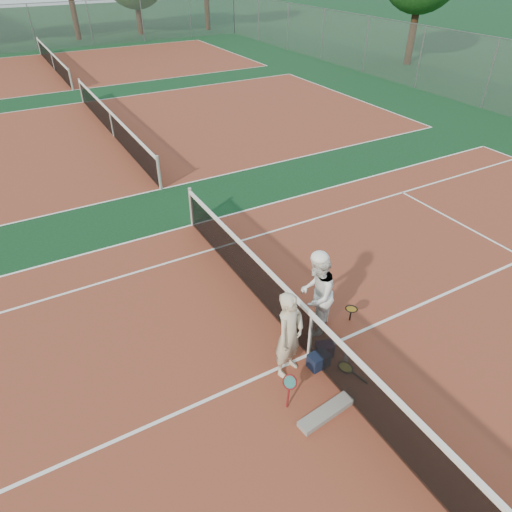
{
  "coord_description": "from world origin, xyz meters",
  "views": [
    {
      "loc": [
        -3.79,
        -4.71,
        6.31
      ],
      "look_at": [
        0.0,
        1.99,
        1.05
      ],
      "focal_mm": 32.0,
      "sensor_mm": 36.0,
      "label": 1
    }
  ],
  "objects_px": {
    "racket_red": "(289,389)",
    "player_a": "(289,335)",
    "racket_spare": "(345,368)",
    "racket_black_held": "(350,315)",
    "net_main": "(310,335)",
    "sports_bag_navy": "(319,360)",
    "player_b": "(316,295)",
    "sports_bag_purple": "(324,349)",
    "water_bottle": "(346,357)"
  },
  "relations": [
    {
      "from": "water_bottle",
      "to": "net_main",
      "type": "bearing_deg",
      "value": 134.64
    },
    {
      "from": "net_main",
      "to": "sports_bag_purple",
      "type": "relative_size",
      "value": 34.29
    },
    {
      "from": "net_main",
      "to": "sports_bag_navy",
      "type": "bearing_deg",
      "value": -91.35
    },
    {
      "from": "player_b",
      "to": "water_bottle",
      "type": "relative_size",
      "value": 5.93
    },
    {
      "from": "racket_red",
      "to": "player_a",
      "type": "bearing_deg",
      "value": 14.04
    },
    {
      "from": "player_b",
      "to": "sports_bag_purple",
      "type": "height_order",
      "value": "player_b"
    },
    {
      "from": "sports_bag_navy",
      "to": "player_b",
      "type": "bearing_deg",
      "value": 59.98
    },
    {
      "from": "racket_red",
      "to": "racket_spare",
      "type": "xyz_separation_m",
      "value": [
        1.24,
        0.06,
        -0.24
      ]
    },
    {
      "from": "racket_black_held",
      "to": "sports_bag_navy",
      "type": "bearing_deg",
      "value": -20.08
    },
    {
      "from": "water_bottle",
      "to": "racket_black_held",
      "type": "bearing_deg",
      "value": 47.42
    },
    {
      "from": "net_main",
      "to": "racket_black_held",
      "type": "xyz_separation_m",
      "value": [
        1.16,
        0.25,
        -0.23
      ]
    },
    {
      "from": "net_main",
      "to": "sports_bag_purple",
      "type": "xyz_separation_m",
      "value": [
        0.26,
        -0.13,
        -0.38
      ]
    },
    {
      "from": "player_a",
      "to": "racket_black_held",
      "type": "bearing_deg",
      "value": -11.66
    },
    {
      "from": "racket_spare",
      "to": "sports_bag_purple",
      "type": "xyz_separation_m",
      "value": [
        -0.1,
        0.5,
        0.08
      ]
    },
    {
      "from": "racket_red",
      "to": "racket_black_held",
      "type": "distance_m",
      "value": 2.24
    },
    {
      "from": "player_a",
      "to": "sports_bag_navy",
      "type": "relative_size",
      "value": 4.68
    },
    {
      "from": "player_b",
      "to": "racket_red",
      "type": "relative_size",
      "value": 3.06
    },
    {
      "from": "player_a",
      "to": "sports_bag_purple",
      "type": "height_order",
      "value": "player_a"
    },
    {
      "from": "racket_black_held",
      "to": "sports_bag_purple",
      "type": "bearing_deg",
      "value": -22.89
    },
    {
      "from": "player_b",
      "to": "sports_bag_navy",
      "type": "distance_m",
      "value": 1.21
    },
    {
      "from": "net_main",
      "to": "sports_bag_navy",
      "type": "xyz_separation_m",
      "value": [
        -0.01,
        -0.31,
        -0.37
      ]
    },
    {
      "from": "racket_black_held",
      "to": "water_bottle",
      "type": "distance_m",
      "value": 1.01
    },
    {
      "from": "player_a",
      "to": "sports_bag_navy",
      "type": "height_order",
      "value": "player_a"
    },
    {
      "from": "net_main",
      "to": "racket_spare",
      "type": "bearing_deg",
      "value": -59.75
    },
    {
      "from": "racket_black_held",
      "to": "racket_spare",
      "type": "height_order",
      "value": "racket_black_held"
    },
    {
      "from": "racket_black_held",
      "to": "sports_bag_navy",
      "type": "height_order",
      "value": "racket_black_held"
    },
    {
      "from": "sports_bag_purple",
      "to": "racket_black_held",
      "type": "bearing_deg",
      "value": 22.74
    },
    {
      "from": "player_b",
      "to": "water_bottle",
      "type": "bearing_deg",
      "value": 50.91
    },
    {
      "from": "net_main",
      "to": "water_bottle",
      "type": "bearing_deg",
      "value": -45.36
    },
    {
      "from": "racket_red",
      "to": "sports_bag_navy",
      "type": "distance_m",
      "value": 0.96
    },
    {
      "from": "racket_spare",
      "to": "sports_bag_purple",
      "type": "relative_size",
      "value": 1.87
    },
    {
      "from": "player_a",
      "to": "net_main",
      "type": "bearing_deg",
      "value": -12.36
    },
    {
      "from": "player_a",
      "to": "player_b",
      "type": "xyz_separation_m",
      "value": [
        1.01,
        0.62,
        0.03
      ]
    },
    {
      "from": "racket_spare",
      "to": "sports_bag_navy",
      "type": "height_order",
      "value": "sports_bag_navy"
    },
    {
      "from": "racket_spare",
      "to": "net_main",
      "type": "bearing_deg",
      "value": 13.4
    },
    {
      "from": "player_a",
      "to": "player_b",
      "type": "relative_size",
      "value": 0.97
    },
    {
      "from": "racket_spare",
      "to": "racket_black_held",
      "type": "bearing_deg",
      "value": -59.13
    },
    {
      "from": "player_a",
      "to": "racket_red",
      "type": "relative_size",
      "value": 2.96
    },
    {
      "from": "racket_black_held",
      "to": "water_bottle",
      "type": "bearing_deg",
      "value": 1.79
    },
    {
      "from": "racket_black_held",
      "to": "water_bottle",
      "type": "xyz_separation_m",
      "value": [
        -0.68,
        -0.74,
        -0.13
      ]
    },
    {
      "from": "sports_bag_navy",
      "to": "sports_bag_purple",
      "type": "height_order",
      "value": "sports_bag_navy"
    },
    {
      "from": "net_main",
      "to": "sports_bag_purple",
      "type": "height_order",
      "value": "net_main"
    },
    {
      "from": "player_b",
      "to": "racket_black_held",
      "type": "relative_size",
      "value": 3.12
    },
    {
      "from": "net_main",
      "to": "racket_spare",
      "type": "height_order",
      "value": "net_main"
    },
    {
      "from": "sports_bag_navy",
      "to": "net_main",
      "type": "bearing_deg",
      "value": 88.65
    },
    {
      "from": "racket_black_held",
      "to": "sports_bag_purple",
      "type": "xyz_separation_m",
      "value": [
        -0.9,
        -0.38,
        -0.15
      ]
    },
    {
      "from": "racket_red",
      "to": "sports_bag_navy",
      "type": "bearing_deg",
      "value": -21.92
    },
    {
      "from": "player_a",
      "to": "racket_spare",
      "type": "height_order",
      "value": "player_a"
    },
    {
      "from": "net_main",
      "to": "player_a",
      "type": "distance_m",
      "value": 0.65
    },
    {
      "from": "net_main",
      "to": "sports_bag_navy",
      "type": "relative_size",
      "value": 29.92
    }
  ]
}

